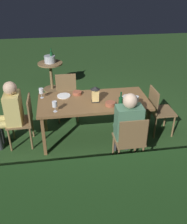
# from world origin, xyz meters

# --- Properties ---
(ground_plane) EXTENTS (16.00, 16.00, 0.00)m
(ground_plane) POSITION_xyz_m (0.00, 0.00, 0.00)
(ground_plane) COLOR #26471E
(dining_table) EXTENTS (1.82, 0.85, 0.74)m
(dining_table) POSITION_xyz_m (0.00, 0.00, 0.69)
(dining_table) COLOR brown
(dining_table) RESTS_ON ground
(chair_head_far) EXTENTS (0.40, 0.42, 0.87)m
(chair_head_far) POSITION_xyz_m (1.16, 0.00, 0.49)
(chair_head_far) COLOR brown
(chair_head_far) RESTS_ON ground
(person_in_mustard) EXTENTS (0.48, 0.38, 1.15)m
(person_in_mustard) POSITION_xyz_m (1.35, 0.00, 0.64)
(person_in_mustard) COLOR tan
(person_in_mustard) RESTS_ON ground
(chair_head_near) EXTENTS (0.40, 0.42, 0.87)m
(chair_head_near) POSITION_xyz_m (-1.16, 0.00, 0.49)
(chair_head_near) COLOR brown
(chair_head_near) RESTS_ON ground
(chair_side_right_a) EXTENTS (0.42, 0.40, 0.87)m
(chair_side_right_a) POSITION_xyz_m (-0.41, 0.82, 0.49)
(chair_side_right_a) COLOR brown
(chair_side_right_a) RESTS_ON ground
(person_in_green) EXTENTS (0.38, 0.47, 1.15)m
(person_in_green) POSITION_xyz_m (-0.41, 0.62, 0.64)
(person_in_green) COLOR #4C7A5B
(person_in_green) RESTS_ON ground
(chair_side_left_b) EXTENTS (0.42, 0.40, 0.87)m
(chair_side_left_b) POSITION_xyz_m (0.41, -0.82, 0.49)
(chair_side_left_b) COLOR brown
(chair_side_left_b) RESTS_ON ground
(lantern_centerpiece) EXTENTS (0.15, 0.15, 0.27)m
(lantern_centerpiece) POSITION_xyz_m (-0.02, 0.04, 0.89)
(lantern_centerpiece) COLOR black
(lantern_centerpiece) RESTS_ON dining_table
(green_bottle_on_table) EXTENTS (0.07, 0.07, 0.29)m
(green_bottle_on_table) POSITION_xyz_m (-0.36, 0.37, 0.85)
(green_bottle_on_table) COLOR #144723
(green_bottle_on_table) RESTS_ON dining_table
(wine_glass_a) EXTENTS (0.08, 0.08, 0.17)m
(wine_glass_a) POSITION_xyz_m (-0.63, 0.30, 0.86)
(wine_glass_a) COLOR silver
(wine_glass_a) RESTS_ON dining_table
(wine_glass_b) EXTENTS (0.08, 0.08, 0.17)m
(wine_glass_b) POSITION_xyz_m (0.85, -0.22, 0.86)
(wine_glass_b) COLOR silver
(wine_glass_b) RESTS_ON dining_table
(wine_glass_c) EXTENTS (0.08, 0.08, 0.17)m
(wine_glass_c) POSITION_xyz_m (0.63, 0.29, 0.86)
(wine_glass_c) COLOR silver
(wine_glass_c) RESTS_ON dining_table
(plate_a) EXTENTS (0.23, 0.23, 0.01)m
(plate_a) POSITION_xyz_m (0.48, -0.23, 0.75)
(plate_a) COLOR white
(plate_a) RESTS_ON dining_table
(plate_b) EXTENTS (0.23, 0.23, 0.01)m
(plate_b) POSITION_xyz_m (-0.61, -0.01, 0.75)
(plate_b) COLOR white
(plate_b) RESTS_ON dining_table
(bowl_olives) EXTENTS (0.16, 0.16, 0.05)m
(bowl_olives) POSITION_xyz_m (0.25, -0.27, 0.77)
(bowl_olives) COLOR #9E5138
(bowl_olives) RESTS_ON dining_table
(bowl_bread) EXTENTS (0.16, 0.16, 0.06)m
(bowl_bread) POSITION_xyz_m (-0.24, 0.22, 0.77)
(bowl_bread) COLOR #9E5138
(bowl_bread) RESTS_ON dining_table
(side_table) EXTENTS (0.59, 0.59, 0.69)m
(side_table) POSITION_xyz_m (0.72, -2.23, 0.47)
(side_table) COLOR brown
(side_table) RESTS_ON ground
(ice_bucket) EXTENTS (0.26, 0.26, 0.34)m
(ice_bucket) POSITION_xyz_m (0.72, -2.23, 0.79)
(ice_bucket) COLOR #B2B7BF
(ice_bucket) RESTS_ON side_table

